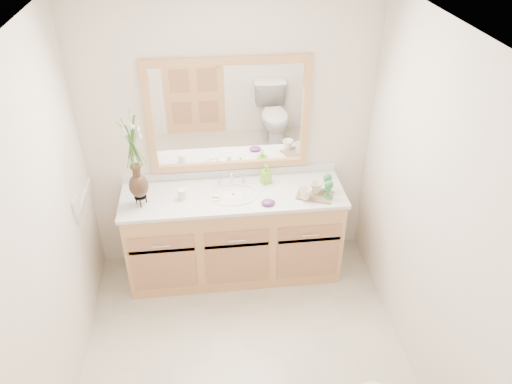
{
  "coord_description": "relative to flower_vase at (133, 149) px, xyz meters",
  "views": [
    {
      "loc": [
        -0.21,
        -2.4,
        3.1
      ],
      "look_at": [
        0.15,
        0.65,
        1.07
      ],
      "focal_mm": 35.0,
      "sensor_mm": 36.0,
      "label": 1
    }
  ],
  "objects": [
    {
      "name": "counter",
      "position": [
        0.74,
        0.07,
        -0.51
      ],
      "size": [
        1.84,
        0.57,
        0.03
      ],
      "primitive_type": "cube",
      "color": "silver",
      "rests_on": "vanity"
    },
    {
      "name": "floor",
      "position": [
        0.74,
        -0.95,
        -1.33
      ],
      "size": [
        2.6,
        2.6,
        0.0
      ],
      "primitive_type": "plane",
      "color": "beige",
      "rests_on": "ground"
    },
    {
      "name": "wall_left",
      "position": [
        -0.46,
        -0.95,
        -0.13
      ],
      "size": [
        0.02,
        2.6,
        2.4
      ],
      "primitive_type": "cube",
      "color": "white",
      "rests_on": "floor"
    },
    {
      "name": "tray",
      "position": [
        1.4,
        -0.04,
        -0.49
      ],
      "size": [
        0.33,
        0.28,
        0.01
      ],
      "primitive_type": "cube",
      "rotation": [
        0.0,
        0.0,
        -0.4
      ],
      "color": "brown",
      "rests_on": "counter"
    },
    {
      "name": "mirror",
      "position": [
        0.74,
        0.33,
        0.08
      ],
      "size": [
        1.32,
        0.04,
        0.97
      ],
      "color": "white",
      "rests_on": "wall_back"
    },
    {
      "name": "vanity",
      "position": [
        0.74,
        0.07,
        -0.93
      ],
      "size": [
        1.8,
        0.55,
        0.8
      ],
      "color": "tan",
      "rests_on": "floor"
    },
    {
      "name": "ceiling",
      "position": [
        0.74,
        -0.95,
        1.07
      ],
      "size": [
        2.4,
        2.6,
        0.02
      ],
      "primitive_type": "cube",
      "color": "white",
      "rests_on": "wall_back"
    },
    {
      "name": "soap_dish",
      "position": [
        0.6,
        0.01,
        -0.49
      ],
      "size": [
        0.1,
        0.1,
        0.03
      ],
      "color": "silver",
      "rests_on": "counter"
    },
    {
      "name": "mug_left",
      "position": [
        1.31,
        -0.09,
        -0.43
      ],
      "size": [
        0.12,
        0.12,
        0.1
      ],
      "primitive_type": "imported",
      "rotation": [
        0.0,
        0.0,
        -0.27
      ],
      "color": "silver",
      "rests_on": "tray"
    },
    {
      "name": "soap_bottle",
      "position": [
        1.03,
        0.21,
        -0.42
      ],
      "size": [
        0.09,
        0.09,
        0.16
      ],
      "primitive_type": "imported",
      "rotation": [
        0.0,
        0.0,
        0.34
      ],
      "color": "#76C32D",
      "rests_on": "counter"
    },
    {
      "name": "wall_right",
      "position": [
        1.94,
        -0.95,
        -0.13
      ],
      "size": [
        0.02,
        2.6,
        2.4
      ],
      "primitive_type": "cube",
      "color": "white",
      "rests_on": "floor"
    },
    {
      "name": "goblet_back",
      "position": [
        1.51,
        0.01,
        -0.38
      ],
      "size": [
        0.07,
        0.07,
        0.16
      ],
      "color": "#287A3F",
      "rests_on": "tray"
    },
    {
      "name": "sink",
      "position": [
        0.74,
        0.05,
        -0.55
      ],
      "size": [
        0.38,
        0.34,
        0.23
      ],
      "color": "white",
      "rests_on": "counter"
    },
    {
      "name": "wall_back",
      "position": [
        0.74,
        0.35,
        -0.13
      ],
      "size": [
        2.4,
        0.02,
        2.4
      ],
      "primitive_type": "cube",
      "color": "white",
      "rests_on": "floor"
    },
    {
      "name": "tumbler",
      "position": [
        0.32,
        0.04,
        -0.45
      ],
      "size": [
        0.07,
        0.07,
        0.09
      ],
      "primitive_type": "cylinder",
      "color": "silver",
      "rests_on": "counter"
    },
    {
      "name": "switch_plate",
      "position": [
        -0.45,
        -0.18,
        -0.35
      ],
      "size": [
        0.02,
        0.12,
        0.12
      ],
      "primitive_type": "cube",
      "color": "white",
      "rests_on": "wall_left"
    },
    {
      "name": "flower_vase",
      "position": [
        0.0,
        0.0,
        0.0
      ],
      "size": [
        0.18,
        0.18,
        0.73
      ],
      "rotation": [
        0.0,
        0.0,
        -0.32
      ],
      "color": "black",
      "rests_on": "counter"
    },
    {
      "name": "purple_dish",
      "position": [
        1.0,
        -0.12,
        -0.48
      ],
      "size": [
        0.11,
        0.09,
        0.04
      ],
      "primitive_type": "ellipsoid",
      "rotation": [
        0.0,
        0.0,
        0.03
      ],
      "color": "#5F2674",
      "rests_on": "counter"
    },
    {
      "name": "mug_right",
      "position": [
        1.41,
        -0.01,
        -0.43
      ],
      "size": [
        0.14,
        0.13,
        0.1
      ],
      "primitive_type": "imported",
      "rotation": [
        0.0,
        0.0,
        0.48
      ],
      "color": "silver",
      "rests_on": "tray"
    },
    {
      "name": "goblet_front",
      "position": [
        1.49,
        -0.09,
        -0.38
      ],
      "size": [
        0.07,
        0.07,
        0.16
      ],
      "color": "#287A3F",
      "rests_on": "tray"
    }
  ]
}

